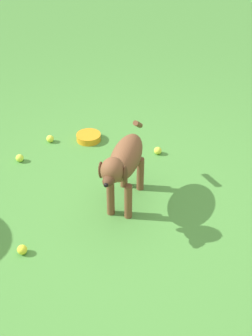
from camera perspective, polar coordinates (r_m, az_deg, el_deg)
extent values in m
plane|color=#478438|center=(3.25, -1.46, -6.26)|extent=(14.00, 14.00, 0.00)
ellipsoid|color=brown|center=(3.15, 0.00, 1.40)|extent=(0.43, 0.55, 0.23)
cylinder|color=brown|center=(3.16, 0.28, -4.25)|extent=(0.06, 0.06, 0.28)
cylinder|color=brown|center=(3.19, -1.96, -3.84)|extent=(0.06, 0.06, 0.28)
cylinder|color=brown|center=(3.42, 1.83, -0.76)|extent=(0.06, 0.06, 0.28)
cylinder|color=brown|center=(3.44, -0.26, -0.41)|extent=(0.06, 0.06, 0.28)
ellipsoid|color=brown|center=(2.85, -1.72, -0.27)|extent=(0.22, 0.22, 0.17)
ellipsoid|color=#472B19|center=(2.80, -2.18, -1.50)|extent=(0.13, 0.14, 0.07)
sphere|color=black|center=(2.76, -2.53, -2.16)|extent=(0.03, 0.03, 0.03)
ellipsoid|color=#472B19|center=(2.85, -0.12, -0.78)|extent=(0.06, 0.07, 0.13)
ellipsoid|color=#472B19|center=(2.89, -3.19, -0.26)|extent=(0.06, 0.07, 0.13)
cylinder|color=brown|center=(3.37, 1.51, 5.56)|extent=(0.12, 0.17, 0.13)
sphere|color=#CDDA3C|center=(3.88, 4.04, 2.20)|extent=(0.07, 0.07, 0.07)
sphere|color=#D6E23F|center=(4.09, -9.58, 3.67)|extent=(0.07, 0.07, 0.07)
sphere|color=yellow|center=(3.05, -13.00, -10.03)|extent=(0.07, 0.07, 0.07)
sphere|color=#C5E441|center=(3.88, -13.30, 1.23)|extent=(0.07, 0.07, 0.07)
cylinder|color=orange|center=(4.08, -4.75, 3.91)|extent=(0.22, 0.22, 0.06)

